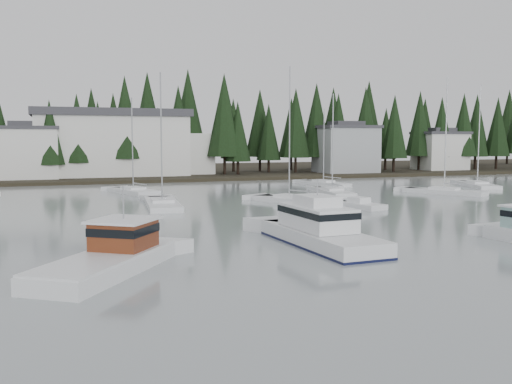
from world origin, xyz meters
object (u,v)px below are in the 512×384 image
at_px(house_west, 27,151).
at_px(harbor_inn, 125,144).
at_px(lobster_boat_brown, 108,261).
at_px(sailboat_5, 444,193).
at_px(house_east_b, 440,150).
at_px(sailboat_6, 162,206).
at_px(sailboat_2, 289,201).
at_px(sailboat_4, 133,193).
at_px(sailboat_3, 323,185).
at_px(house_east_a, 346,148).
at_px(cabin_cruiser_center, 320,233).
at_px(sailboat_9, 477,186).
at_px(runabout_4, 312,205).
at_px(sailboat_0, 332,193).
at_px(runabout_1, 359,206).

distance_m(house_west, harbor_inn, 15.45).
distance_m(harbor_inn, lobster_boat_brown, 69.34).
distance_m(harbor_inn, sailboat_5, 52.47).
relative_size(house_east_b, sailboat_6, 0.71).
distance_m(house_west, sailboat_2, 47.94).
relative_size(house_east_b, sailboat_4, 0.79).
relative_size(sailboat_3, sailboat_5, 0.78).
relative_size(house_east_a, house_east_b, 1.11).
xyz_separation_m(cabin_cruiser_center, sailboat_6, (-5.72, 23.37, -0.64)).
relative_size(house_east_b, lobster_boat_brown, 0.99).
xyz_separation_m(house_east_b, lobster_boat_brown, (-69.30, -66.29, -3.87)).
distance_m(harbor_inn, cabin_cruiser_center, 65.93).
height_order(sailboat_3, sailboat_9, sailboat_9).
bearing_deg(harbor_inn, lobster_boat_brown, -96.93).
bearing_deg(sailboat_5, sailboat_3, -2.18).
xyz_separation_m(sailboat_6, runabout_4, (13.76, -4.75, 0.07)).
bearing_deg(house_east_a, lobster_boat_brown, -126.34).
distance_m(sailboat_2, sailboat_9, 33.11).
relative_size(sailboat_2, runabout_4, 2.27).
bearing_deg(sailboat_0, harbor_inn, 37.38).
height_order(house_west, sailboat_3, sailboat_3).
relative_size(house_west, house_east_a, 0.90).
relative_size(house_west, house_east_b, 1.00).
bearing_deg(sailboat_3, sailboat_5, -165.76).
height_order(sailboat_2, sailboat_6, sailboat_2).
height_order(harbor_inn, sailboat_3, harbor_inn).
bearing_deg(harbor_inn, cabin_cruiser_center, -85.98).
relative_size(house_east_a, sailboat_5, 0.73).
height_order(cabin_cruiser_center, sailboat_3, sailboat_3).
xyz_separation_m(house_east_b, sailboat_4, (-63.02, -25.09, -4.34)).
relative_size(sailboat_3, runabout_1, 1.95).
relative_size(house_east_a, sailboat_2, 0.73).
relative_size(sailboat_3, sailboat_9, 0.78).
bearing_deg(sailboat_6, sailboat_9, -73.71).
distance_m(house_east_b, sailboat_4, 67.97).
bearing_deg(harbor_inn, sailboat_9, -37.28).
xyz_separation_m(cabin_cruiser_center, runabout_1, (11.75, 16.04, -0.57)).
relative_size(lobster_boat_brown, sailboat_6, 0.72).
bearing_deg(harbor_inn, sailboat_2, -74.20).
distance_m(sailboat_6, runabout_4, 14.56).
height_order(house_west, sailboat_4, sailboat_4).
bearing_deg(runabout_1, harbor_inn, 2.96).
bearing_deg(runabout_4, sailboat_0, -21.17).
xyz_separation_m(harbor_inn, sailboat_9, (43.84, -33.37, -5.70)).
xyz_separation_m(house_east_b, sailboat_9, (-17.11, -31.03, -4.33)).
height_order(sailboat_2, sailboat_5, sailboat_5).
xyz_separation_m(sailboat_2, sailboat_6, (-13.16, 0.41, -0.03)).
xyz_separation_m(lobster_boat_brown, runabout_1, (24.70, 19.10, -0.40)).
bearing_deg(sailboat_3, house_east_b, -71.77).
xyz_separation_m(sailboat_6, sailboat_9, (44.95, 8.84, 0.02)).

